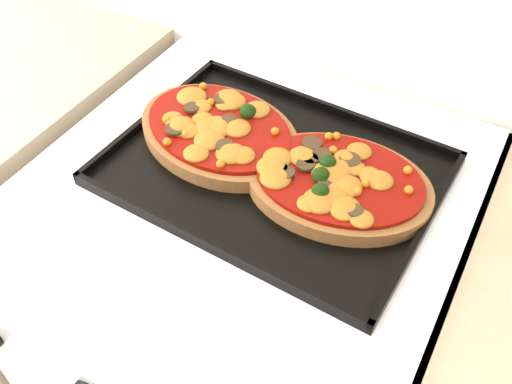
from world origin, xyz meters
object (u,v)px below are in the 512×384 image
Objects in this scene: stove at (250,347)px; pizza_right at (339,182)px; baking_tray at (274,168)px; pizza_left at (219,130)px.

stove is 0.50m from pizza_right.
pizza_left is (-0.10, 0.02, 0.02)m from baking_tray.
pizza_left is 1.02× the size of pizza_right.
baking_tray is 1.73× the size of pizza_left.
pizza_left is (-0.08, 0.05, 0.48)m from stove.
pizza_left is at bearing 173.48° from baking_tray.
stove is 3.67× the size of pizza_right.
baking_tray is 1.77× the size of pizza_right.
stove is at bearing -121.87° from baking_tray.
stove is 2.08× the size of baking_tray.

